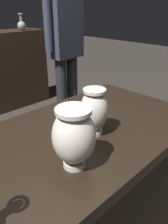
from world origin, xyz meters
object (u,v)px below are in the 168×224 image
at_px(vase_centerpiece, 94,110).
at_px(vase_tall_behind, 74,136).
at_px(shelf_vase_far_right, 22,25).
at_px(visitor_near_right, 65,40).

distance_m(vase_centerpiece, vase_tall_behind, 0.22).
xyz_separation_m(vase_centerpiece, shelf_vase_far_right, (0.98, 2.18, 0.15)).
relative_size(vase_centerpiece, visitor_near_right, 0.12).
bearing_deg(vase_tall_behind, vase_centerpiece, 26.20).
xyz_separation_m(vase_centerpiece, vase_tall_behind, (-0.20, -0.10, 0.01)).
relative_size(vase_tall_behind, visitor_near_right, 0.13).
distance_m(vase_centerpiece, shelf_vase_far_right, 2.39).
xyz_separation_m(shelf_vase_far_right, visitor_near_right, (-0.13, -1.01, -0.08)).
relative_size(vase_tall_behind, shelf_vase_far_right, 1.07).
distance_m(shelf_vase_far_right, visitor_near_right, 1.02).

